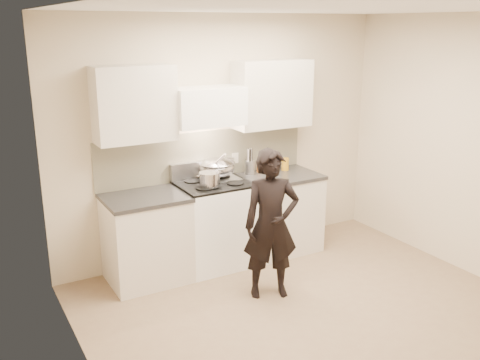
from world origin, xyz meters
name	(u,v)px	position (x,y,z in m)	size (l,w,h in m)	color
ground_plane	(313,314)	(0.00, 0.00, 0.00)	(4.00, 4.00, 0.00)	#856F53
room_shell	(290,138)	(-0.06, 0.37, 1.60)	(4.04, 3.54, 2.70)	beige
stove	(214,224)	(-0.30, 1.42, 0.47)	(0.76, 0.65, 0.96)	white
counter_right	(278,212)	(0.53, 1.43, 0.46)	(0.92, 0.67, 0.92)	beige
counter_left	(147,238)	(-1.08, 1.43, 0.46)	(0.82, 0.67, 0.92)	beige
wok	(216,167)	(-0.19, 1.57, 1.07)	(0.41, 0.51, 0.33)	#BAB8C4
stock_pot	(209,179)	(-0.41, 1.30, 1.03)	(0.31, 0.24, 0.15)	#BAB8C4
utensil_crock	(250,166)	(0.26, 1.61, 1.01)	(0.11, 0.11, 0.30)	silver
spice_jar	(259,168)	(0.39, 1.63, 0.97)	(0.04, 0.04, 0.10)	orange
oil_glass	(285,164)	(0.71, 1.55, 0.99)	(0.08, 0.08, 0.15)	#BA7F17
person	(271,224)	(-0.14, 0.53, 0.74)	(0.54, 0.35, 1.47)	black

